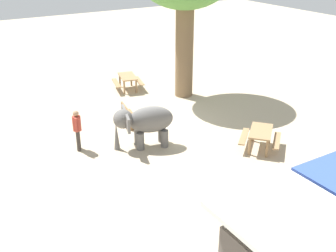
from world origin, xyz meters
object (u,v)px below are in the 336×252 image
(wooden_bench, at_px, (129,115))
(picnic_table_near, at_px, (128,79))
(picnic_table_far, at_px, (261,135))
(elephant, at_px, (145,122))
(person_handler, at_px, (77,127))

(wooden_bench, relative_size, picnic_table_near, 0.80)
(picnic_table_far, bearing_deg, wooden_bench, 84.67)
(elephant, bearing_deg, wooden_bench, -81.72)
(person_handler, distance_m, picnic_table_far, 6.97)
(wooden_bench, height_order, picnic_table_far, wooden_bench)
(person_handler, xyz_separation_m, picnic_table_near, (-4.66, -5.23, -0.36))
(elephant, distance_m, wooden_bench, 2.18)
(picnic_table_near, relative_size, picnic_table_far, 0.86)
(wooden_bench, xyz_separation_m, picnic_table_near, (-2.01, -4.19, 0.12))
(elephant, bearing_deg, picnic_table_far, 162.74)
(elephant, height_order, picnic_table_far, elephant)
(picnic_table_near, bearing_deg, picnic_table_far, -157.34)
(wooden_bench, bearing_deg, elephant, 0.83)
(picnic_table_far, bearing_deg, picnic_table_near, 57.19)
(elephant, xyz_separation_m, person_handler, (2.33, -1.04, -0.09))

